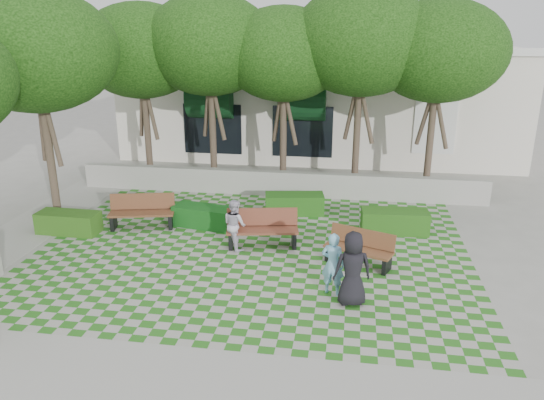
% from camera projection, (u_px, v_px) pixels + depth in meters
% --- Properties ---
extents(ground, '(90.00, 90.00, 0.00)m').
position_uv_depth(ground, '(245.00, 267.00, 13.95)').
color(ground, gray).
rests_on(ground, ground).
extents(lawn, '(12.00, 12.00, 0.00)m').
position_uv_depth(lawn, '(252.00, 252.00, 14.89)').
color(lawn, '#2B721E').
rests_on(lawn, ground).
extents(sidewalk_south, '(16.00, 2.00, 0.01)m').
position_uv_depth(sidewalk_south, '(192.00, 381.00, 9.55)').
color(sidewalk_south, '#9E9B93').
rests_on(sidewalk_south, ground).
extents(sidewalk_west, '(2.00, 12.00, 0.01)m').
position_uv_depth(sidewalk_west, '(17.00, 237.00, 15.92)').
color(sidewalk_west, '#9E9B93').
rests_on(sidewalk_west, ground).
extents(retaining_wall, '(15.00, 0.36, 0.90)m').
position_uv_depth(retaining_wall, '(278.00, 183.00, 19.61)').
color(retaining_wall, '#9E9B93').
rests_on(retaining_wall, ground).
extents(bench_east, '(1.89, 1.24, 0.95)m').
position_uv_depth(bench_east, '(359.00, 248.00, 14.00)').
color(bench_east, brown).
rests_on(bench_east, ground).
extents(bench_mid, '(2.12, 1.03, 1.07)m').
position_uv_depth(bench_mid, '(262.00, 229.00, 15.15)').
color(bench_mid, brown).
rests_on(bench_mid, ground).
extents(bench_west, '(2.09, 1.08, 1.05)m').
position_uv_depth(bench_west, '(142.00, 212.00, 16.50)').
color(bench_west, brown).
rests_on(bench_west, ground).
extents(hedge_east, '(2.05, 0.93, 0.70)m').
position_uv_depth(hedge_east, '(395.00, 221.00, 16.17)').
color(hedge_east, '#205115').
rests_on(hedge_east, ground).
extents(hedge_midright, '(2.04, 1.09, 0.68)m').
position_uv_depth(hedge_midright, '(294.00, 204.00, 17.74)').
color(hedge_midright, '#1D5015').
rests_on(hedge_midright, ground).
extents(hedge_midleft, '(1.97, 1.08, 0.65)m').
position_uv_depth(hedge_midleft, '(203.00, 216.00, 16.64)').
color(hedge_midleft, '#134717').
rests_on(hedge_midleft, ground).
extents(hedge_west, '(1.89, 0.79, 0.65)m').
position_uv_depth(hedge_west, '(69.00, 223.00, 16.14)').
color(hedge_west, '#255215').
rests_on(hedge_west, ground).
extents(person_blue, '(0.64, 0.50, 1.55)m').
position_uv_depth(person_blue, '(333.00, 264.00, 12.38)').
color(person_blue, '#7EC5E6').
rests_on(person_blue, ground).
extents(person_dark, '(0.96, 0.73, 1.75)m').
position_uv_depth(person_dark, '(353.00, 269.00, 11.91)').
color(person_dark, black).
rests_on(person_dark, ground).
extents(person_white, '(0.90, 0.88, 1.46)m').
position_uv_depth(person_white, '(235.00, 224.00, 14.89)').
color(person_white, silver).
rests_on(person_white, ground).
extents(tree_row, '(17.70, 13.40, 7.41)m').
position_uv_depth(tree_row, '(224.00, 51.00, 18.12)').
color(tree_row, '#47382B').
rests_on(tree_row, ground).
extents(building, '(18.00, 8.92, 5.15)m').
position_uv_depth(building, '(319.00, 98.00, 26.18)').
color(building, silver).
rests_on(building, ground).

